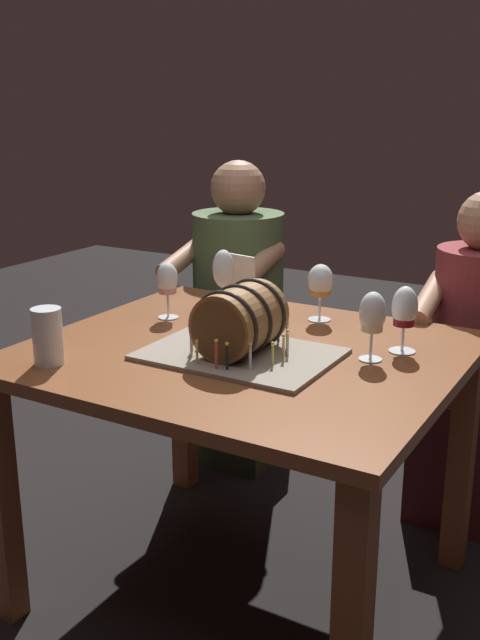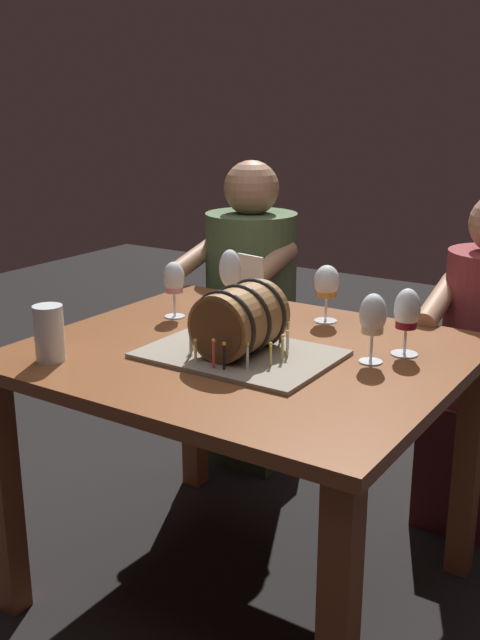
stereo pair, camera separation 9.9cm
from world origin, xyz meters
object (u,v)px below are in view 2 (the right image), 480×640
Objects in this scene: wine_glass_amber at (327,284)px; menu_card at (251,279)px; dining_table at (245,389)px; wine_glass_red at (407,313)px; barrel_cake at (240,327)px; beer_pint at (49,336)px; wine_glass_empty at (230,270)px; wine_glass_rose at (174,281)px; person_seated_left at (250,325)px; wine_glass_white at (373,317)px.

wine_glass_amber reaches higher than menu_card.
wine_glass_red is (0.38, 0.19, 0.23)m from dining_table.
barrel_cake is at bearing -95.86° from wine_glass_amber.
barrel_cake is at bearing -145.09° from wine_glass_red.
wine_glass_red reaches higher than wine_glass_amber.
barrel_cake reaches higher than beer_pint.
barrel_cake is 2.32× the size of wine_glass_empty.
wine_glass_amber is at bearing 58.29° from beer_pint.
barrel_cake is 3.06× the size of menu_card.
wine_glass_empty is (-0.21, 0.24, 0.26)m from dining_table.
beer_pint is at bearing -92.50° from wine_glass_rose.
dining_table is 0.52m from menu_card.
wine_glass_empty is 0.19m from menu_card.
person_seated_left is at bearing 142.76° from wine_glass_amber.
wine_glass_empty is at bearing 131.34° from dining_table.
wine_glass_white is at bearing -45.19° from wine_glass_amber.
person_seated_left is at bearing 120.66° from barrel_cake.
wine_glass_red is 1.23× the size of beer_pint.
barrel_cake is 0.49m from beer_pint.
wine_glass_white is 0.68m from wine_glass_rose.
menu_card is at bearing 101.58° from wine_glass_empty.
person_seated_left reaches higher than wine_glass_amber.
dining_table is 7.72× the size of beer_pint.
wine_glass_rose is at bearing 158.43° from dining_table.
wine_glass_red reaches higher than dining_table.
wine_glass_empty is 1.15× the size of wine_glass_white.
wine_glass_rose is at bearing -80.06° from person_seated_left.
barrel_cake is 0.98m from person_seated_left.
beer_pint is (-0.37, -0.36, 0.18)m from dining_table.
beer_pint is (-0.44, -0.71, -0.05)m from wine_glass_amber.
barrel_cake is 2.70× the size of wine_glass_red.
menu_card is at bearing 120.73° from dining_table.
wine_glass_amber is 1.10× the size of menu_card.
dining_table is 6.47× the size of wine_glass_amber.
wine_glass_rose is 0.47m from wine_glass_amber.
wine_glass_rose is 0.69m from person_seated_left.
wine_glass_red is 1.03× the size of wine_glass_amber.
wine_glass_amber is (0.04, 0.41, 0.04)m from barrel_cake.
wine_glass_red reaches higher than wine_glass_rose.
wine_glass_rose is at bearing 175.44° from wine_glass_white.
dining_table is at bearing 43.62° from beer_pint.
barrel_cake is 2.79× the size of wine_glass_rose.
wine_glass_white is (0.31, 0.15, 0.04)m from barrel_cake.
wine_glass_white reaches higher than wine_glass_red.
menu_card is at bearing 150.08° from wine_glass_white.
menu_card is (-0.27, 0.48, -0.00)m from barrel_cake.
wine_glass_amber reaches higher than dining_table.
wine_glass_rose is at bearing 87.50° from beer_pint.
wine_glass_empty is 0.56m from wine_glass_white.
dining_table is 0.42m from wine_glass_empty.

